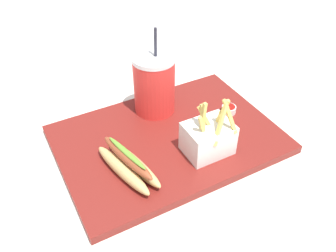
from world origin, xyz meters
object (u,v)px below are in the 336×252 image
at_px(soda_cup, 154,84).
at_px(fries_basket, 208,138).
at_px(hot_dog_1, 128,164).
at_px(ketchup_cup_1, 229,109).

distance_m(soda_cup, fries_basket, 0.20).
bearing_deg(fries_basket, soda_cup, 99.37).
bearing_deg(hot_dog_1, ketchup_cup_1, 12.47).
xyz_separation_m(soda_cup, hot_dog_1, (-0.15, -0.17, -0.05)).
height_order(soda_cup, hot_dog_1, soda_cup).
bearing_deg(hot_dog_1, fries_basket, -7.89).
bearing_deg(ketchup_cup_1, fries_basket, -143.59).
relative_size(fries_basket, hot_dog_1, 0.76).
bearing_deg(ketchup_cup_1, hot_dog_1, -167.53).
bearing_deg(soda_cup, fries_basket, -80.63).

